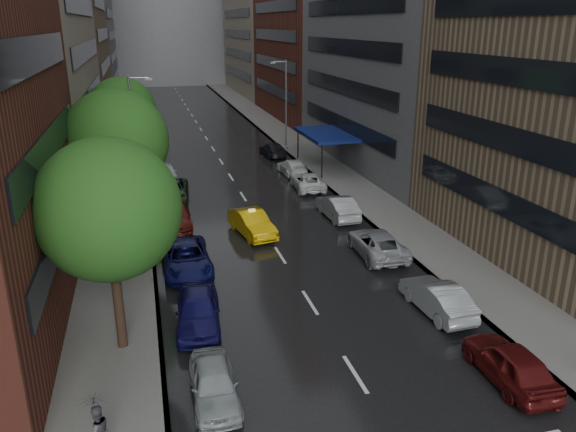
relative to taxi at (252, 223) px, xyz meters
name	(u,v)px	position (x,y,z in m)	size (l,w,h in m)	color
road	(209,142)	(0.91, 30.33, -0.77)	(14.00, 140.00, 0.01)	black
sidewalk_left	(126,145)	(-8.09, 30.33, -0.70)	(4.00, 140.00, 0.15)	gray
sidewalk_right	(285,137)	(9.91, 30.33, -0.70)	(4.00, 140.00, 0.15)	gray
buildings_right	(319,3)	(15.91, 37.03, 14.26)	(8.05, 109.10, 36.00)	#937A5B
building_far	(167,7)	(0.91, 98.33, 15.23)	(40.00, 14.00, 32.00)	slate
tree_near	(108,210)	(-7.69, -11.60, 5.25)	(5.52, 5.52, 8.80)	#382619
tree_mid	(116,141)	(-7.69, -0.11, 5.63)	(5.87, 5.87, 9.35)	#382619
tree_far	(122,111)	(-7.69, 14.81, 5.18)	(5.46, 5.46, 8.70)	#382619
taxi	(252,223)	(0.00, 0.00, 0.00)	(1.64, 4.69, 1.55)	gold
parked_cars_left	(181,233)	(-4.49, -0.59, -0.04)	(2.98, 34.76, 1.60)	#9CA2A5
parked_cars_right	(339,209)	(6.31, 1.52, -0.06)	(2.61, 43.44, 1.55)	#571211
ped_black_umbrella	(96,422)	(-8.25, -17.83, 0.61)	(1.05, 0.98, 2.09)	#49484D
street_lamp_left	(135,134)	(-6.81, 10.33, 4.12)	(1.74, 0.22, 9.00)	gray
street_lamp_right	(285,101)	(8.63, 25.33, 4.12)	(1.74, 0.22, 9.00)	gray
awning	(326,134)	(9.89, 15.33, 2.36)	(4.00, 8.00, 3.12)	navy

